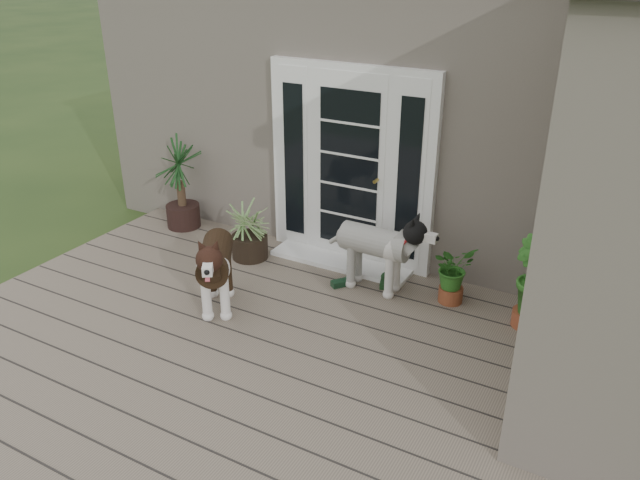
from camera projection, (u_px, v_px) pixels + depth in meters
The scene contains 14 objects.
deck at pixel (253, 369), 5.34m from camera, with size 6.20×4.60×0.12m, color #6B5B4C.
house_main at pixel (436, 98), 8.07m from camera, with size 7.40×4.00×3.10m, color #665E54.
door_unit at pixel (351, 167), 6.68m from camera, with size 1.90×0.14×2.15m, color white.
door_step at pixel (341, 262), 6.97m from camera, with size 1.60×0.40×0.05m, color white.
brindle_dog at pixel (216, 271), 5.98m from camera, with size 0.41×0.95×0.79m, color #301F11, non-canonical shape.
white_dog at pixel (374, 254), 6.31m from camera, with size 0.40×0.94×0.78m, color silver, non-canonical shape.
spider_plant at pixel (249, 228), 6.98m from camera, with size 0.68×0.68×0.72m, color #8BB36E, non-canonical shape.
yucca at pixel (180, 184), 7.68m from camera, with size 0.78×0.78×1.13m, color black, non-canonical shape.
herb_a at pixel (452, 278), 6.14m from camera, with size 0.41×0.41×0.52m, color #1E5B1A.
herb_b at pixel (530, 294), 5.70m from camera, with size 0.45×0.45×0.68m, color #1A5B1F.
herb_c at pixel (587, 305), 5.65m from camera, with size 0.35×0.35×0.54m, color #2F651C.
sapling at pixel (576, 283), 4.96m from camera, with size 0.47×0.47×1.59m, color #17501C, non-canonical shape.
clog_left at pixel (385, 281), 6.53m from camera, with size 0.13×0.27×0.08m, color #153516, non-canonical shape.
clog_right at pixel (342, 282), 6.52m from camera, with size 0.13×0.27×0.08m, color black, non-canonical shape.
Camera 1 is at (2.62, -3.14, 3.33)m, focal length 35.20 mm.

